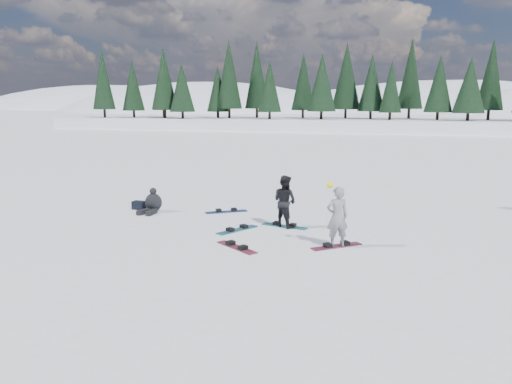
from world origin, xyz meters
TOP-DOWN VIEW (x-y plane):
  - ground at (0.00, 0.00)m, footprint 420.00×420.00m
  - alpine_backdrop at (-11.72, 189.16)m, footprint 412.50×227.00m
  - snowboarder_woman at (1.22, -0.19)m, footprint 0.72×0.64m
  - snowboarder_man at (-0.62, 1.58)m, footprint 1.00×0.92m
  - seated_rider at (-5.62, 2.37)m, footprint 0.69×1.07m
  - gear_bag at (-6.32, 2.63)m, footprint 0.48×0.34m
  - snowboard_woman at (1.22, -0.19)m, footprint 1.33×1.17m
  - snowboard_man at (-0.62, 1.58)m, footprint 1.53×0.59m
  - snowboard_loose_c at (-3.08, 3.05)m, footprint 1.42×1.03m
  - snowboard_loose_a at (-1.92, 0.73)m, footprint 0.99×1.44m
  - snowboard_loose_b at (-1.36, -1.02)m, footprint 1.38×1.10m

SIDE VIEW (x-z plane):
  - alpine_backdrop at x=-11.72m, z-range -40.57..12.63m
  - ground at x=0.00m, z-range 0.00..0.00m
  - snowboard_woman at x=1.22m, z-range 0.00..0.03m
  - snowboard_man at x=-0.62m, z-range 0.00..0.03m
  - snowboard_loose_c at x=-3.08m, z-range 0.00..0.03m
  - snowboard_loose_a at x=-1.92m, z-range 0.00..0.03m
  - snowboard_loose_b at x=-1.36m, z-range 0.00..0.03m
  - gear_bag at x=-6.32m, z-range 0.00..0.30m
  - seated_rider at x=-5.62m, z-range -0.10..0.77m
  - snowboarder_man at x=-0.62m, z-range 0.00..1.64m
  - snowboarder_woman at x=1.22m, z-range -0.06..1.75m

